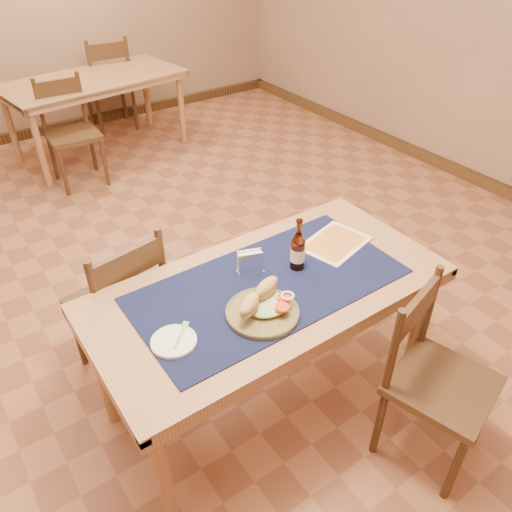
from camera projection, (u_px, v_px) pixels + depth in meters
room at (171, 91)px, 2.36m from camera, size 6.04×7.04×2.84m
main_table at (269, 299)px, 2.26m from camera, size 1.60×0.80×0.75m
placemat at (269, 285)px, 2.21m from camera, size 1.20×0.60×0.01m
baseboard at (193, 305)px, 3.15m from camera, size 6.00×7.00×0.10m
back_table at (94, 86)px, 4.76m from camera, size 1.75×1.04×0.75m
chair_main_far at (121, 303)px, 2.53m from camera, size 0.49×0.49×0.91m
chair_main_near at (435, 377)px, 2.15m from camera, size 0.51×0.51×0.89m
chair_back_near at (71, 131)px, 4.35m from camera, size 0.45×0.45×0.92m
chair_back_far at (109, 83)px, 5.34m from camera, size 0.49×0.49×0.99m
sandwich_plate at (263, 307)px, 2.04m from camera, size 0.31×0.31×0.12m
side_plate at (174, 341)px, 1.91m from camera, size 0.18×0.18×0.01m
fork at (182, 332)px, 1.94m from camera, size 0.12×0.11×0.00m
beer_bottle at (298, 250)px, 2.25m from camera, size 0.07×0.07×0.26m
napkin_holder at (250, 262)px, 2.25m from camera, size 0.13×0.08×0.11m
menu_card at (335, 243)px, 2.46m from camera, size 0.38×0.31×0.01m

